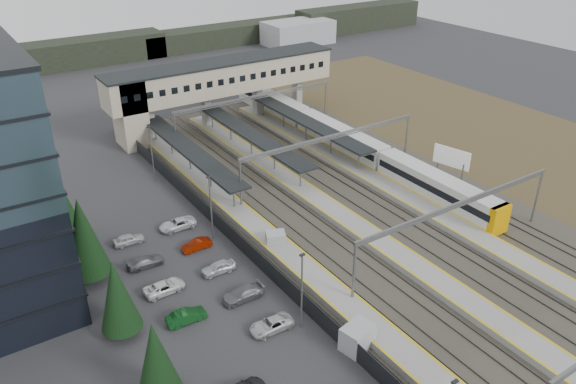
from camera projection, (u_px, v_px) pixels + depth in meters
ground at (320, 258)px, 61.55m from camera, size 220.00×220.00×0.00m
conifer_row at (132, 316)px, 45.74m from camera, size 4.42×49.82×9.50m
car_park at (243, 335)px, 49.89m from camera, size 10.58×44.47×1.27m
lampposts at (250, 242)px, 56.56m from camera, size 0.50×53.25×8.07m
fence at (246, 248)px, 61.61m from camera, size 0.08×90.00×2.00m
relay_cabin_near at (357, 337)px, 48.83m from camera, size 3.17×2.59×2.33m
relay_cabin_far at (276, 240)px, 62.95m from camera, size 2.68×2.50×1.97m
rail_corridor at (357, 214)px, 69.65m from camera, size 34.00×90.00×0.92m
canopies at (251, 135)px, 83.06m from camera, size 23.10×30.00×3.28m
footbridge at (208, 83)px, 92.61m from camera, size 40.40×6.40×11.20m
gantries at (388, 173)px, 66.80m from camera, size 28.40×62.28×7.17m
train at (342, 139)px, 86.34m from camera, size 2.86×59.72×3.60m
billboard at (451, 158)px, 77.78m from camera, size 1.50×5.29×4.51m
scrub_east at (534, 152)px, 87.11m from camera, size 34.00×120.00×0.06m
treeline_far at (178, 42)px, 139.90m from camera, size 170.00×19.00×7.00m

